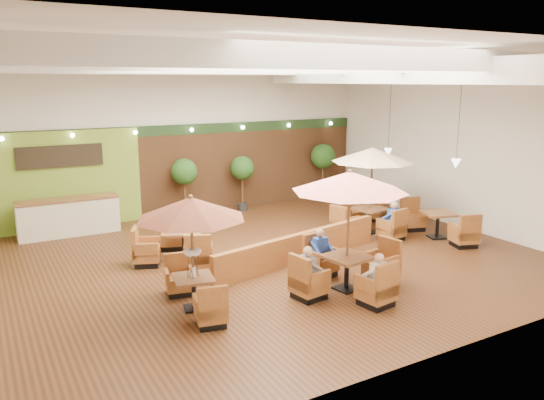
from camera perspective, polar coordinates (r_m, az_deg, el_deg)
room at (r=14.98m, az=-1.54°, el=8.47°), size 14.04×14.00×5.52m
service_counter at (r=17.73m, az=-21.02°, el=-1.70°), size 3.00×0.75×1.18m
booth_divider at (r=14.16m, az=3.10°, el=-5.14°), size 5.67×1.37×0.80m
table_0 at (r=10.99m, az=-8.66°, el=-2.50°), size 2.29×2.51×2.48m
table_1 at (r=12.01m, az=8.25°, el=-1.02°), size 2.85×2.85×2.83m
table_2 at (r=16.79m, az=10.51°, el=3.07°), size 2.68×2.80×2.77m
table_3 at (r=14.46m, az=-10.48°, el=-4.69°), size 2.07×2.93×1.59m
table_4 at (r=17.07m, az=17.37°, el=-2.63°), size 1.15×2.89×1.03m
table_5 at (r=19.19m, az=9.70°, el=-0.76°), size 0.99×2.43×0.85m
topiary_0 at (r=18.66m, az=-9.41°, el=2.78°), size 0.91×0.91×2.11m
topiary_1 at (r=19.54m, az=-3.21°, el=3.22°), size 0.88×0.88×2.04m
topiary_2 at (r=21.33m, az=5.51°, el=4.46°), size 0.98×0.98×2.28m
diner_0 at (r=11.59m, az=11.22°, el=-7.73°), size 0.38×0.32×0.74m
diner_1 at (r=13.13m, az=5.32°, el=-5.10°), size 0.35×0.28×0.72m
diner_2 at (r=11.76m, az=4.03°, el=-7.16°), size 0.32×0.39×0.75m
diner_3 at (r=16.34m, az=12.81°, el=-1.75°), size 0.41×0.36×0.76m
diner_4 at (r=16.34m, az=12.81°, el=-1.77°), size 0.39×0.34×0.74m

